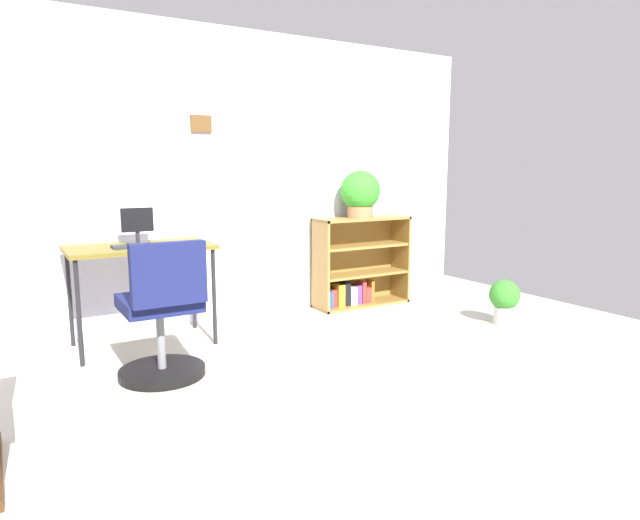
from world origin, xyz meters
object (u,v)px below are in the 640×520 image
object	(u,v)px
potted_plant_on_shelf	(360,193)
desk	(140,254)
bookshelf_low	(357,266)
keyboard	(140,246)
potted_plant_floor	(504,299)
monitor	(137,226)
office_chair	(163,321)

from	to	relation	value
potted_plant_on_shelf	desk	bearing A→B (deg)	-175.19
desk	bookshelf_low	xyz separation A→B (m)	(2.02, 0.23, -0.30)
keyboard	potted_plant_floor	world-z (taller)	keyboard
potted_plant_on_shelf	monitor	bearing A→B (deg)	-177.91
desk	keyboard	size ratio (longest dim) A/B	2.69
monitor	office_chair	size ratio (longest dim) A/B	0.30
office_chair	monitor	bearing A→B (deg)	85.74
monitor	potted_plant_floor	bearing A→B (deg)	-21.56
desk	bookshelf_low	distance (m)	2.05
keyboard	potted_plant_on_shelf	world-z (taller)	potted_plant_on_shelf
office_chair	potted_plant_floor	world-z (taller)	office_chair
keyboard	potted_plant_on_shelf	xyz separation A→B (m)	(2.02, 0.26, 0.31)
keyboard	bookshelf_low	xyz separation A→B (m)	(2.03, 0.32, -0.37)
bookshelf_low	potted_plant_floor	distance (m)	1.35
potted_plant_on_shelf	potted_plant_floor	bearing A→B (deg)	-59.43
desk	potted_plant_floor	size ratio (longest dim) A/B	2.65
office_chair	potted_plant_floor	xyz separation A→B (m)	(2.72, -0.21, -0.15)
office_chair	potted_plant_on_shelf	xyz separation A→B (m)	(2.05, 0.91, 0.68)
monitor	bookshelf_low	size ratio (longest dim) A/B	0.28
office_chair	potted_plant_on_shelf	size ratio (longest dim) A/B	2.01
potted_plant_on_shelf	keyboard	bearing A→B (deg)	-172.67
desk	office_chair	world-z (taller)	office_chair
desk	monitor	distance (m)	0.21
desk	potted_plant_on_shelf	xyz separation A→B (m)	(2.00, 0.17, 0.38)
desk	potted_plant_floor	bearing A→B (deg)	-19.66
potted_plant_floor	keyboard	bearing A→B (deg)	162.22
potted_plant_on_shelf	bookshelf_low	bearing A→B (deg)	79.44
potted_plant_floor	office_chair	bearing A→B (deg)	175.54
monitor	potted_plant_on_shelf	xyz separation A→B (m)	(1.99, 0.07, 0.20)
potted_plant_on_shelf	potted_plant_floor	world-z (taller)	potted_plant_on_shelf
desk	potted_plant_on_shelf	world-z (taller)	potted_plant_on_shelf
office_chair	desk	bearing A→B (deg)	86.15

